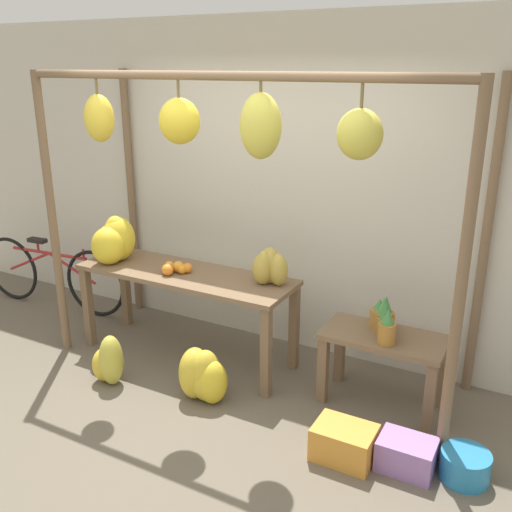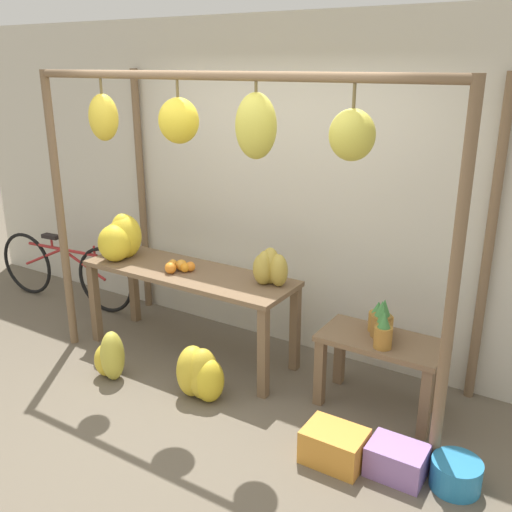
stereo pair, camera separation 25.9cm
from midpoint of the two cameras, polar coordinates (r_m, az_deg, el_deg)
name	(u,v)px [view 2 (the right image)]	position (r m, az deg, el deg)	size (l,w,h in m)	color
ground_plane	(174,431)	(4.15, -6.38, -16.99)	(20.00, 20.00, 0.00)	#665B4C
shop_wall_back	(291,190)	(4.86, 5.07, 6.58)	(8.00, 0.08, 2.80)	beige
stall_awning	(232,159)	(3.98, -0.57, 9.67)	(3.33, 1.16, 2.37)	brown
display_table_main	(189,283)	(4.82, -5.23, -2.75)	(1.88, 0.60, 0.77)	brown
display_table_side	(381,355)	(4.26, 14.09, -9.60)	(0.88, 0.45, 0.56)	brown
banana_pile_on_table	(121,238)	(5.14, -11.93, 1.77)	(0.42, 0.55, 0.40)	yellow
orange_pile	(178,266)	(4.75, -6.29, -1.07)	(0.25, 0.22, 0.10)	orange
pineapple_cluster	(382,323)	(4.17, 14.21, -6.55)	(0.26, 0.36, 0.28)	#B27F38
banana_pile_ground_left	(110,357)	(4.75, -12.84, -9.88)	(0.33, 0.27, 0.42)	gold
banana_pile_ground_right	(201,375)	(4.39, -3.80, -11.83)	(0.44, 0.33, 0.41)	yellow
fruit_crate_white	(334,446)	(3.86, 9.85, -18.24)	(0.38, 0.28, 0.23)	orange
blue_bucket	(456,474)	(3.87, 21.31, -19.72)	(0.30, 0.30, 0.18)	teal
parked_bicycle	(64,270)	(6.26, -17.51, -1.35)	(1.78, 0.19, 0.73)	black
papaya_pile	(269,268)	(4.42, 2.98, -1.24)	(0.34, 0.25, 0.30)	#B2993D
fruit_crate_purple	(397,461)	(3.85, 15.88, -19.11)	(0.35, 0.26, 0.21)	#9970B7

